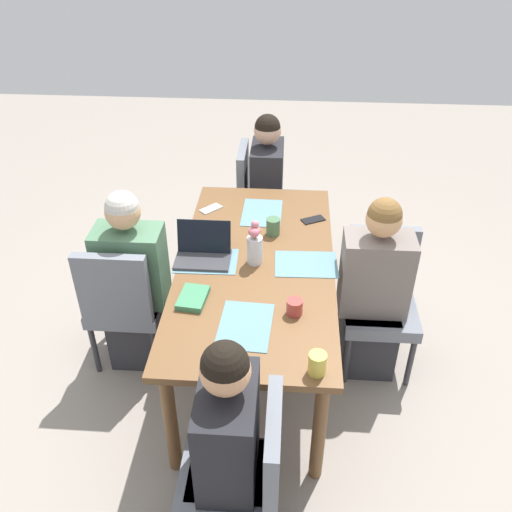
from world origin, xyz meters
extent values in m
plane|color=gray|center=(0.00, 0.00, 0.00)|extent=(10.00, 10.00, 0.00)
cube|color=brown|center=(0.00, 0.00, 0.73)|extent=(1.84, 0.90, 0.04)
cylinder|color=brown|center=(-0.84, -0.37, 0.36)|extent=(0.07, 0.07, 0.71)
cylinder|color=brown|center=(0.84, -0.37, 0.36)|extent=(0.07, 0.07, 0.71)
cylinder|color=brown|center=(-0.84, 0.37, 0.36)|extent=(0.07, 0.07, 0.71)
cylinder|color=brown|center=(0.84, 0.37, 0.36)|extent=(0.07, 0.07, 0.71)
cube|color=slate|center=(-0.01, 0.80, 0.41)|extent=(0.44, 0.44, 0.08)
cube|color=slate|center=(-0.20, 0.80, 0.68)|extent=(0.06, 0.42, 0.45)
cylinder|color=#333338|center=(0.18, 0.99, 0.18)|extent=(0.04, 0.04, 0.37)
cylinder|color=#333338|center=(0.18, 0.61, 0.18)|extent=(0.04, 0.04, 0.37)
cylinder|color=#333338|center=(-0.20, 0.99, 0.18)|extent=(0.04, 0.04, 0.37)
cylinder|color=#333338|center=(-0.20, 0.61, 0.18)|extent=(0.04, 0.04, 0.37)
cube|color=#2D2D33|center=(-0.01, 0.74, 0.23)|extent=(0.36, 0.34, 0.45)
cube|color=#4C7556|center=(-0.01, 0.74, 0.70)|extent=(0.24, 0.40, 0.50)
sphere|color=tan|center=(-0.01, 0.74, 1.07)|extent=(0.20, 0.20, 0.20)
sphere|color=beige|center=(-0.01, 0.74, 1.10)|extent=(0.19, 0.19, 0.19)
cube|color=slate|center=(-1.20, 0.04, 0.41)|extent=(0.44, 0.44, 0.08)
cube|color=slate|center=(-1.20, -0.15, 0.68)|extent=(0.42, 0.06, 0.45)
cylinder|color=#333338|center=(-1.01, 0.23, 0.18)|extent=(0.04, 0.04, 0.37)
cylinder|color=#333338|center=(-1.01, -0.15, 0.18)|extent=(0.04, 0.04, 0.37)
cube|color=#2D2D33|center=(-1.14, 0.04, 0.23)|extent=(0.34, 0.36, 0.45)
cube|color=#232328|center=(-1.14, 0.04, 0.70)|extent=(0.40, 0.24, 0.50)
sphere|color=tan|center=(-1.14, 0.04, 1.07)|extent=(0.20, 0.20, 0.20)
sphere|color=black|center=(-1.14, 0.04, 1.10)|extent=(0.19, 0.19, 0.19)
cube|color=slate|center=(0.01, -0.76, 0.41)|extent=(0.44, 0.44, 0.08)
cube|color=slate|center=(0.20, -0.76, 0.68)|extent=(0.06, 0.42, 0.45)
cylinder|color=#333338|center=(-0.18, -0.95, 0.18)|extent=(0.04, 0.04, 0.37)
cylinder|color=#333338|center=(-0.18, -0.57, 0.18)|extent=(0.04, 0.04, 0.37)
cylinder|color=#333338|center=(0.20, -0.95, 0.18)|extent=(0.04, 0.04, 0.37)
cylinder|color=#333338|center=(0.20, -0.57, 0.18)|extent=(0.04, 0.04, 0.37)
cube|color=#2D2D33|center=(0.01, -0.70, 0.23)|extent=(0.36, 0.34, 0.45)
cube|color=slate|center=(0.01, -0.70, 0.70)|extent=(0.24, 0.40, 0.50)
sphere|color=tan|center=(0.01, -0.70, 1.07)|extent=(0.20, 0.20, 0.20)
sphere|color=brown|center=(0.01, -0.70, 1.10)|extent=(0.19, 0.19, 0.19)
cube|color=slate|center=(1.28, 0.00, 0.41)|extent=(0.44, 0.44, 0.08)
cube|color=slate|center=(1.28, 0.19, 0.68)|extent=(0.42, 0.06, 0.45)
cylinder|color=#333338|center=(1.47, -0.19, 0.18)|extent=(0.04, 0.04, 0.37)
cylinder|color=#333338|center=(1.09, -0.19, 0.18)|extent=(0.04, 0.04, 0.37)
cylinder|color=#333338|center=(1.47, 0.19, 0.18)|extent=(0.04, 0.04, 0.37)
cylinder|color=#333338|center=(1.09, 0.19, 0.18)|extent=(0.04, 0.04, 0.37)
cube|color=#2D2D33|center=(1.22, 0.00, 0.23)|extent=(0.34, 0.36, 0.45)
cube|color=#232328|center=(1.22, 0.00, 0.70)|extent=(0.40, 0.24, 0.50)
sphere|color=tan|center=(1.22, 0.00, 1.07)|extent=(0.20, 0.20, 0.20)
sphere|color=black|center=(1.22, 0.00, 1.10)|extent=(0.19, 0.19, 0.19)
cylinder|color=silver|center=(0.01, 0.01, 0.84)|extent=(0.09, 0.09, 0.17)
sphere|color=#DB7584|center=(0.01, 0.01, 1.01)|extent=(0.04, 0.04, 0.04)
cylinder|color=#477A3D|center=(0.01, 0.01, 0.97)|extent=(0.01, 0.01, 0.09)
sphere|color=#DB7584|center=(0.01, 0.02, 0.96)|extent=(0.05, 0.05, 0.05)
cylinder|color=#477A3D|center=(0.01, 0.02, 0.94)|extent=(0.01, 0.01, 0.04)
sphere|color=#DB7584|center=(-0.01, 0.01, 0.97)|extent=(0.06, 0.06, 0.06)
cylinder|color=#477A3D|center=(-0.01, 0.01, 0.95)|extent=(0.01, 0.01, 0.05)
sphere|color=#DB7584|center=(0.01, 0.00, 0.97)|extent=(0.05, 0.05, 0.05)
cylinder|color=#477A3D|center=(0.01, 0.00, 0.95)|extent=(0.01, 0.01, 0.05)
cube|color=slate|center=(0.00, 0.29, 0.76)|extent=(0.27, 0.36, 0.00)
cube|color=slate|center=(-0.54, 0.02, 0.76)|extent=(0.37, 0.28, 0.00)
cube|color=slate|center=(0.01, -0.29, 0.76)|extent=(0.27, 0.37, 0.00)
cube|color=slate|center=(0.58, 0.00, 0.76)|extent=(0.36, 0.27, 0.00)
cube|color=#38383D|center=(0.00, 0.31, 0.77)|extent=(0.22, 0.32, 0.02)
cube|color=black|center=(0.08, 0.31, 0.87)|extent=(0.06, 0.31, 0.20)
cylinder|color=#AD3D38|center=(-0.43, -0.23, 0.80)|extent=(0.08, 0.08, 0.08)
cylinder|color=#DBC64C|center=(-0.83, -0.33, 0.81)|extent=(0.08, 0.08, 0.11)
cylinder|color=#47704C|center=(0.32, -0.08, 0.81)|extent=(0.09, 0.09, 0.11)
cube|color=#3D7F56|center=(-0.36, 0.31, 0.77)|extent=(0.21, 0.16, 0.03)
cube|color=black|center=(0.51, -0.34, 0.76)|extent=(0.13, 0.17, 0.01)
cube|color=silver|center=(0.60, 0.35, 0.76)|extent=(0.16, 0.16, 0.01)
camera|label=1|loc=(-2.58, -0.18, 2.61)|focal=38.46mm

